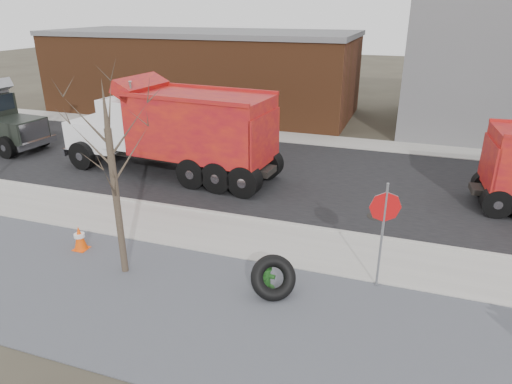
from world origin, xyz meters
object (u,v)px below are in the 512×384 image
at_px(truck_tire, 273,278).
at_px(dump_truck_red_b, 174,128).
at_px(fire_hydrant, 266,277).
at_px(stop_sign, 384,218).

bearing_deg(truck_tire, dump_truck_red_b, 132.29).
distance_m(truck_tire, dump_truck_red_b, 9.82).
bearing_deg(truck_tire, fire_hydrant, 150.62).
height_order(truck_tire, dump_truck_red_b, dump_truck_red_b).
xyz_separation_m(truck_tire, dump_truck_red_b, (-6.53, 7.18, 1.52)).
bearing_deg(dump_truck_red_b, fire_hydrant, 137.03).
bearing_deg(stop_sign, dump_truck_red_b, 150.66).
distance_m(fire_hydrant, stop_sign, 3.26).
height_order(fire_hydrant, dump_truck_red_b, dump_truck_red_b).
relative_size(fire_hydrant, stop_sign, 0.31).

